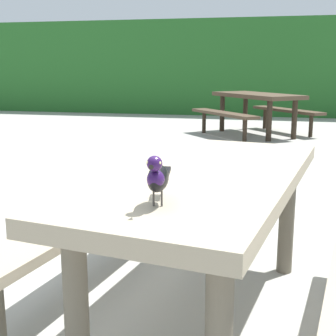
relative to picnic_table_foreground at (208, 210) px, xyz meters
name	(u,v)px	position (x,y,z in m)	size (l,w,h in m)	color
ground_plane	(155,313)	(-0.25, -0.01, -0.56)	(60.00, 60.00, 0.00)	#A3A099
hedge_wall	(258,68)	(-0.25, 10.85, 0.63)	(28.00, 2.26, 2.36)	#235B23
picnic_table_foreground	(208,210)	(0.00, 0.00, 0.00)	(1.94, 1.96, 0.74)	gray
bird_grackle	(157,177)	(-0.09, -0.59, 0.29)	(0.08, 0.29, 0.18)	black
picnic_table_mid_left	(257,104)	(-0.07, 6.50, 0.00)	(2.38, 2.39, 0.74)	#473828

